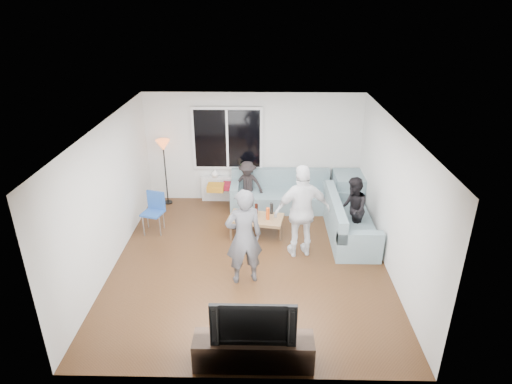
{
  "coord_description": "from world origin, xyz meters",
  "views": [
    {
      "loc": [
        0.25,
        -6.9,
        4.54
      ],
      "look_at": [
        0.1,
        0.6,
        1.15
      ],
      "focal_mm": 30.51,
      "sensor_mm": 36.0,
      "label": 1
    }
  ],
  "objects_px": {
    "coffee_table": "(256,226)",
    "player_left": "(244,237)",
    "television": "(253,319)",
    "side_chair": "(153,214)",
    "sofa_right_section": "(351,219)",
    "sofa_back_section": "(281,191)",
    "player_right": "(302,212)",
    "floor_lamp": "(166,173)",
    "spectator_right": "(353,209)",
    "spectator_back": "(248,185)",
    "tv_console": "(253,351)"
  },
  "relations": [
    {
      "from": "player_left",
      "to": "tv_console",
      "type": "relative_size",
      "value": 1.08
    },
    {
      "from": "coffee_table",
      "to": "sofa_right_section",
      "type": "bearing_deg",
      "value": -2.3
    },
    {
      "from": "sofa_back_section",
      "to": "player_right",
      "type": "bearing_deg",
      "value": -80.83
    },
    {
      "from": "player_left",
      "to": "spectator_right",
      "type": "xyz_separation_m",
      "value": [
        2.1,
        1.47,
        -0.2
      ]
    },
    {
      "from": "sofa_right_section",
      "to": "tv_console",
      "type": "xyz_separation_m",
      "value": [
        -1.89,
        -3.43,
        -0.2
      ]
    },
    {
      "from": "player_left",
      "to": "player_right",
      "type": "distance_m",
      "value": 1.36
    },
    {
      "from": "television",
      "to": "player_left",
      "type": "bearing_deg",
      "value": 96.23
    },
    {
      "from": "player_left",
      "to": "sofa_right_section",
      "type": "bearing_deg",
      "value": -159.05
    },
    {
      "from": "player_left",
      "to": "player_right",
      "type": "relative_size",
      "value": 0.96
    },
    {
      "from": "sofa_back_section",
      "to": "player_left",
      "type": "bearing_deg",
      "value": -104.06
    },
    {
      "from": "sofa_back_section",
      "to": "spectator_back",
      "type": "distance_m",
      "value": 0.78
    },
    {
      "from": "sofa_right_section",
      "to": "player_left",
      "type": "distance_m",
      "value": 2.63
    },
    {
      "from": "sofa_back_section",
      "to": "spectator_right",
      "type": "height_order",
      "value": "spectator_right"
    },
    {
      "from": "player_left",
      "to": "player_right",
      "type": "height_order",
      "value": "player_right"
    },
    {
      "from": "sofa_right_section",
      "to": "player_right",
      "type": "height_order",
      "value": "player_right"
    },
    {
      "from": "floor_lamp",
      "to": "sofa_back_section",
      "type": "bearing_deg",
      "value": -4.31
    },
    {
      "from": "side_chair",
      "to": "player_right",
      "type": "distance_m",
      "value": 3.15
    },
    {
      "from": "sofa_right_section",
      "to": "floor_lamp",
      "type": "distance_m",
      "value": 4.37
    },
    {
      "from": "player_left",
      "to": "tv_console",
      "type": "distance_m",
      "value": 2.02
    },
    {
      "from": "sofa_right_section",
      "to": "player_left",
      "type": "relative_size",
      "value": 1.15
    },
    {
      "from": "television",
      "to": "player_right",
      "type": "bearing_deg",
      "value": 73.27
    },
    {
      "from": "player_left",
      "to": "sofa_back_section",
      "type": "bearing_deg",
      "value": -119.19
    },
    {
      "from": "spectator_back",
      "to": "player_right",
      "type": "bearing_deg",
      "value": -51.39
    },
    {
      "from": "sofa_right_section",
      "to": "coffee_table",
      "type": "distance_m",
      "value": 1.95
    },
    {
      "from": "sofa_right_section",
      "to": "floor_lamp",
      "type": "bearing_deg",
      "value": 69.21
    },
    {
      "from": "television",
      "to": "side_chair",
      "type": "bearing_deg",
      "value": 121.41
    },
    {
      "from": "sofa_back_section",
      "to": "player_left",
      "type": "distance_m",
      "value": 2.99
    },
    {
      "from": "coffee_table",
      "to": "floor_lamp",
      "type": "height_order",
      "value": "floor_lamp"
    },
    {
      "from": "sofa_back_section",
      "to": "spectator_right",
      "type": "distance_m",
      "value": 1.98
    },
    {
      "from": "coffee_table",
      "to": "player_left",
      "type": "xyz_separation_m",
      "value": [
        -0.17,
        -1.61,
        0.67
      ]
    },
    {
      "from": "player_right",
      "to": "television",
      "type": "xyz_separation_m",
      "value": [
        -0.83,
        -2.77,
        -0.15
      ]
    },
    {
      "from": "spectator_back",
      "to": "sofa_back_section",
      "type": "bearing_deg",
      "value": 8.04
    },
    {
      "from": "player_right",
      "to": "television",
      "type": "distance_m",
      "value": 2.9
    },
    {
      "from": "coffee_table",
      "to": "tv_console",
      "type": "xyz_separation_m",
      "value": [
        0.04,
        -3.5,
        0.02
      ]
    },
    {
      "from": "coffee_table",
      "to": "television",
      "type": "distance_m",
      "value": 3.55
    },
    {
      "from": "spectator_right",
      "to": "spectator_back",
      "type": "height_order",
      "value": "spectator_right"
    },
    {
      "from": "sofa_back_section",
      "to": "tv_console",
      "type": "height_order",
      "value": "sofa_back_section"
    },
    {
      "from": "side_chair",
      "to": "spectator_right",
      "type": "relative_size",
      "value": 0.65
    },
    {
      "from": "spectator_right",
      "to": "side_chair",
      "type": "bearing_deg",
      "value": -88.65
    },
    {
      "from": "floor_lamp",
      "to": "player_left",
      "type": "relative_size",
      "value": 0.9
    },
    {
      "from": "sofa_back_section",
      "to": "spectator_back",
      "type": "relative_size",
      "value": 2.03
    },
    {
      "from": "player_right",
      "to": "tv_console",
      "type": "xyz_separation_m",
      "value": [
        -0.83,
        -2.77,
        -0.69
      ]
    },
    {
      "from": "television",
      "to": "tv_console",
      "type": "bearing_deg",
      "value": 180.0
    },
    {
      "from": "coffee_table",
      "to": "television",
      "type": "bearing_deg",
      "value": -89.37
    },
    {
      "from": "coffee_table",
      "to": "player_left",
      "type": "bearing_deg",
      "value": -95.99
    },
    {
      "from": "floor_lamp",
      "to": "television",
      "type": "relative_size",
      "value": 1.41
    },
    {
      "from": "sofa_back_section",
      "to": "television",
      "type": "relative_size",
      "value": 2.08
    },
    {
      "from": "coffee_table",
      "to": "tv_console",
      "type": "distance_m",
      "value": 3.51
    },
    {
      "from": "sofa_back_section",
      "to": "spectator_right",
      "type": "bearing_deg",
      "value": -45.42
    },
    {
      "from": "floor_lamp",
      "to": "spectator_back",
      "type": "relative_size",
      "value": 1.37
    }
  ]
}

